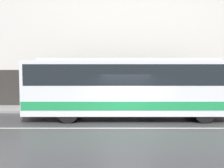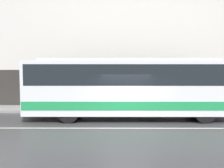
{
  "view_description": "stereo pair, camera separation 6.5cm",
  "coord_description": "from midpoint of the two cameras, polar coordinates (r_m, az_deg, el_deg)",
  "views": [
    {
      "loc": [
        -0.69,
        -14.52,
        3.33
      ],
      "look_at": [
        -0.71,
        2.26,
        1.91
      ],
      "focal_mm": 50.0,
      "sensor_mm": 36.0,
      "label": 1
    },
    {
      "loc": [
        -0.62,
        -14.52,
        3.33
      ],
      "look_at": [
        -0.71,
        2.26,
        1.91
      ],
      "focal_mm": 50.0,
      "sensor_mm": 36.0,
      "label": 2
    }
  ],
  "objects": [
    {
      "name": "building_facade",
      "position": [
        21.01,
        1.88,
        9.0
      ],
      "size": [
        60.0,
        0.35,
        10.08
      ],
      "color": "silver",
      "rests_on": "ground_plane"
    },
    {
      "name": "lane_stripe",
      "position": [
        14.91,
        2.61,
        -8.06
      ],
      "size": [
        54.0,
        0.14,
        0.01
      ],
      "color": "beige",
      "rests_on": "ground_plane"
    },
    {
      "name": "ground_plane",
      "position": [
        14.91,
        2.61,
        -8.08
      ],
      "size": [
        60.0,
        60.0,
        0.0
      ],
      "primitive_type": "plane",
      "color": "#38383A"
    },
    {
      "name": "transit_bus",
      "position": [
        16.86,
        2.86,
        -0.16
      ],
      "size": [
        10.99,
        2.51,
        3.31
      ],
      "color": "silver",
      "rests_on": "ground_plane"
    },
    {
      "name": "sidewalk",
      "position": [
        19.94,
        1.95,
        -4.57
      ],
      "size": [
        60.0,
        2.28,
        0.14
      ],
      "color": "gray",
      "rests_on": "ground_plane"
    }
  ]
}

